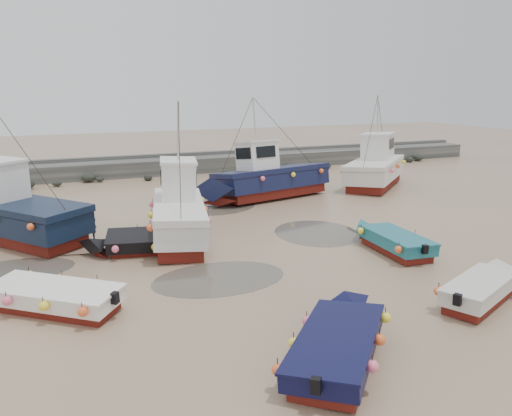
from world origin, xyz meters
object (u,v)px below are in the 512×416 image
Objects in this scene: dinghy_2 at (391,238)px; cabin_boat_0 at (7,211)px; cabin_boat_1 at (177,210)px; person at (90,240)px; dinghy_4 at (147,240)px; dinghy_0 at (45,293)px; cabin_boat_3 at (377,166)px; dinghy_3 at (485,285)px; cabin_boat_2 at (265,178)px; dinghy_1 at (341,339)px.

cabin_boat_0 reaches higher than dinghy_2.
person is (-3.82, 1.23, -1.36)m from cabin_boat_1.
dinghy_2 is at bearing -98.32° from dinghy_4.
cabin_boat_3 is at bearing -20.90° from dinghy_0.
dinghy_4 is 0.70× the size of cabin_boat_0.
person is (-11.58, 11.76, -0.55)m from dinghy_3.
cabin_boat_1 is at bearing -37.57° from dinghy_4.
dinghy_0 and dinghy_2 have the same top height.
cabin_boat_1 and cabin_boat_2 have the same top height.
dinghy_3 is (6.23, 1.32, 0.01)m from dinghy_1.
dinghy_1 is 10.90m from dinghy_4.
dinghy_2 is at bearing 152.63° from dinghy_3.
cabin_boat_1 is at bearing -5.86° from dinghy_0.
person is at bearing 173.57° from cabin_boat_1.
dinghy_0 is at bearing -177.53° from dinghy_1.
person is (-11.91, 6.30, -0.55)m from dinghy_2.
dinghy_0 is at bearing 68.97° from person.
cabin_boat_1 reaches higher than person.
cabin_boat_3 reaches higher than dinghy_2.
dinghy_2 reaches higher than person.
cabin_boat_0 is 7.79m from cabin_boat_1.
dinghy_4 is at bearing -106.15° from cabin_boat_3.
dinghy_1 is 0.60× the size of cabin_boat_0.
person is at bearing -115.42° from cabin_boat_3.
dinghy_2 is 1.08× the size of dinghy_3.
dinghy_4 is at bearing -76.77° from cabin_boat_0.
cabin_boat_1 is (-7.76, 10.52, 0.81)m from dinghy_3.
person is (3.41, -1.65, -1.33)m from cabin_boat_0.
dinghy_4 is 3.46m from person.
cabin_boat_3 is (17.63, 8.60, 0.81)m from dinghy_4.
cabin_boat_0 is 1.09× the size of cabin_boat_3.
dinghy_2 is at bearing -20.62° from cabin_boat_1.
person is (-19.77, -5.94, -1.35)m from cabin_boat_3.
cabin_boat_1 and cabin_boat_3 have the same top height.
dinghy_1 is at bearing -132.64° from dinghy_2.
dinghy_4 is at bearing -3.68° from dinghy_0.
dinghy_3 is 0.61× the size of cabin_boat_0.
cabin_boat_2 is (-1.13, 11.21, 0.77)m from dinghy_2.
dinghy_4 is (3.95, 4.44, 0.00)m from dinghy_0.
dinghy_2 is at bearing 172.18° from cabin_boat_2.
cabin_boat_3 is at bearing -28.49° from cabin_boat_0.
dinghy_1 is at bearing 149.60° from cabin_boat_2.
dinghy_1 is 18.80m from cabin_boat_2.
dinghy_0 is at bearing -175.21° from dinghy_2.
cabin_boat_2 is (-0.80, 16.66, 0.77)m from dinghy_3.
dinghy_4 reaches higher than person.
dinghy_4 is 0.59× the size of cabin_boat_2.
cabin_boat_3 reaches higher than dinghy_1.
cabin_boat_0 is (-14.99, 13.40, 0.77)m from dinghy_3.
cabin_boat_2 is 6.00× the size of person.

